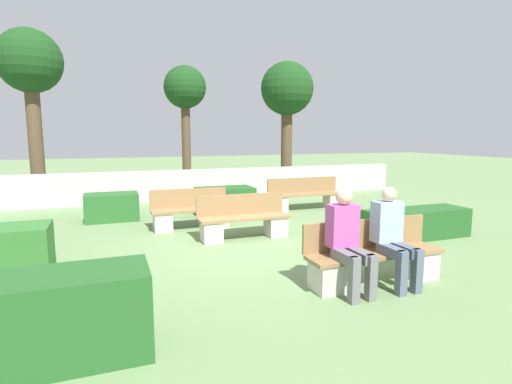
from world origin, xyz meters
TOP-DOWN VIEW (x-y plane):
  - ground_plane at (0.00, 0.00)m, footprint 60.00×60.00m
  - perimeter_wall at (0.00, 5.53)m, footprint 14.34×0.30m
  - bench_front at (0.95, -2.24)m, footprint 1.93×0.49m
  - bench_left_side at (2.57, 2.85)m, footprint 2.05×0.49m
  - bench_right_side at (-0.73, 1.73)m, footprint 1.65×0.48m
  - bench_back at (0.06, 0.58)m, footprint 1.76×0.48m
  - person_seated_man at (0.43, -2.38)m, footprint 0.38×0.63m
  - person_seated_woman at (1.12, -2.38)m, footprint 0.38×0.63m
  - hedge_block_mid_left at (-2.78, -2.84)m, footprint 1.50×0.70m
  - hedge_block_mid_right at (3.21, -0.53)m, footprint 2.09×0.69m
  - hedge_block_far_left at (-2.29, 3.20)m, footprint 1.18×0.74m
  - hedge_block_far_right at (0.38, 2.97)m, footprint 1.39×0.82m
  - tree_leftmost at (-4.33, 7.11)m, footprint 1.85×1.85m
  - tree_center_left at (0.21, 7.07)m, footprint 1.41×1.41m
  - tree_center_right at (3.93, 7.04)m, footprint 1.92×1.92m

SIDE VIEW (x-z plane):
  - ground_plane at x=0.00m, z-range 0.00..0.00m
  - hedge_block_mid_right at x=3.21m, z-range 0.00..0.56m
  - bench_right_side at x=-0.73m, z-range -0.11..0.73m
  - hedge_block_far_left at x=-2.29m, z-range 0.00..0.63m
  - bench_back at x=0.06m, z-range -0.10..0.73m
  - bench_front at x=0.95m, z-range -0.09..0.74m
  - bench_left_side at x=2.57m, z-range -0.09..0.74m
  - hedge_block_far_right at x=0.38m, z-range 0.00..0.67m
  - hedge_block_mid_left at x=-2.78m, z-range 0.00..0.79m
  - perimeter_wall at x=0.00m, z-range 0.00..0.92m
  - person_seated_woman at x=1.12m, z-range 0.06..1.36m
  - person_seated_man at x=0.43m, z-range 0.07..1.39m
  - tree_center_left at x=0.21m, z-range 1.25..5.50m
  - tree_center_right at x=3.93m, z-range 1.20..5.81m
  - tree_leftmost at x=-4.33m, z-range 1.39..6.44m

